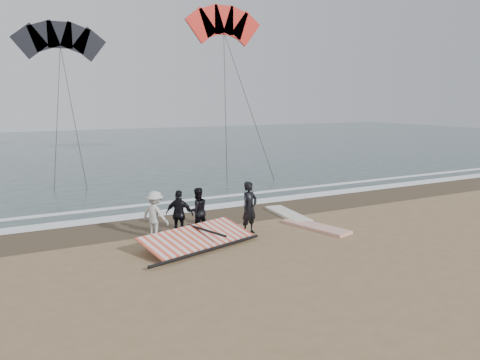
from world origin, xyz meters
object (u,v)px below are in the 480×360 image
object	(u,v)px
board_cream	(288,214)
board_white	(316,227)
man_main	(250,208)
sail_rig	(194,239)

from	to	relation	value
board_cream	board_white	bearing A→B (deg)	-88.13
man_main	sail_rig	size ratio (longest dim) A/B	0.45
man_main	sail_rig	bearing A→B (deg)	169.77
man_main	board_white	world-z (taller)	man_main
man_main	board_white	xyz separation A→B (m)	(2.31, -0.53, -0.82)
board_cream	sail_rig	distance (m)	4.91
board_cream	sail_rig	world-z (taller)	sail_rig
sail_rig	man_main	bearing A→B (deg)	8.51
board_white	sail_rig	bearing A→B (deg)	163.39
man_main	sail_rig	distance (m)	2.24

